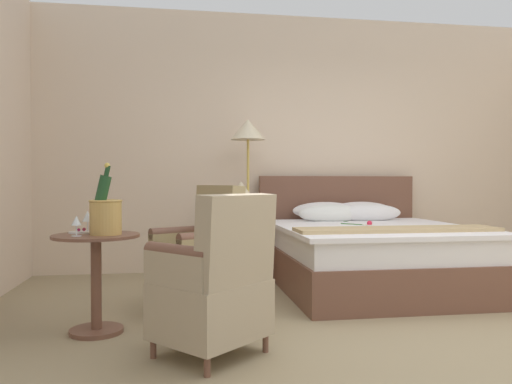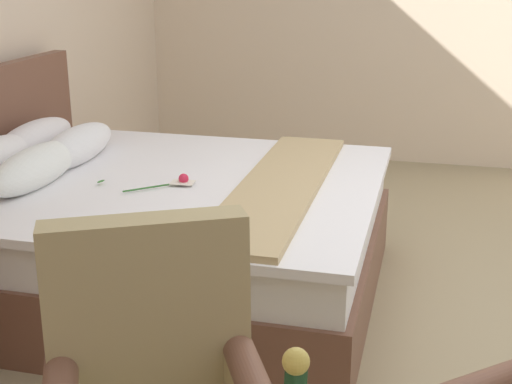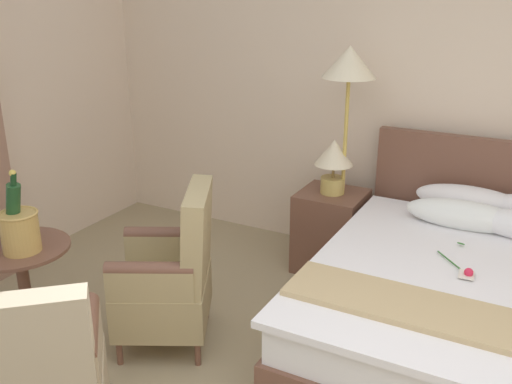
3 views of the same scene
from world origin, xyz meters
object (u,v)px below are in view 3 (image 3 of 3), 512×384
Objects in this scene: side_table_round at (25,288)px; armchair_by_window at (171,277)px; armchair_facing_bed at (38,384)px; champagne_bucket at (19,227)px; floor_lamp_brass at (348,82)px; bed at (479,308)px; nightstand at (330,231)px; wine_glass_near_bucket at (27,218)px; bedside_lamp at (334,159)px; snack_plate at (18,235)px.

armchair_by_window is (0.72, 0.46, 0.04)m from side_table_round.
armchair_facing_bed is at bearing -37.70° from side_table_round.
champagne_bucket is 0.98m from armchair_facing_bed.
floor_lamp_brass is at bearing 56.31° from champagne_bucket.
bed is 3.40× the size of nightstand.
champagne_bucket is 0.23m from wine_glass_near_bucket.
side_table_round is 0.41m from wine_glass_near_bucket.
floor_lamp_brass reaches higher than champagne_bucket.
floor_lamp_brass is 2.26m from wine_glass_near_bucket.
bedside_lamp is 1.50m from armchair_by_window.
bed is 5.18× the size of bedside_lamp.
wine_glass_near_bucket is 0.15× the size of armchair_by_window.
nightstand is 4.25× the size of snack_plate.
side_table_round is at bearing -154.59° from bed.
nightstand is 2.18m from side_table_round.
champagne_bucket is at bearing -143.72° from armchair_by_window.
champagne_bucket reaches higher than bed.
nightstand is (-1.16, 0.68, -0.03)m from bed.
snack_plate is at bearing 140.13° from side_table_round.
bedside_lamp is at bearing 56.10° from side_table_round.
wine_glass_near_bucket reaches higher than nightstand.
bed is at bearing 46.59° from armchair_facing_bed.
nightstand is at bearing 56.10° from side_table_round.
wine_glass_near_bucket is (-1.29, -1.66, -0.11)m from bedside_lamp.
side_table_round is 0.96m from armchair_facing_bed.
snack_plate is (-0.12, 0.10, 0.27)m from side_table_round.
armchair_facing_bed is at bearing -38.01° from snack_plate.
champagne_bucket reaches higher than armchair_by_window.
bed is 2.21× the size of armchair_facing_bed.
side_table_round is 0.67× the size of armchair_by_window.
wine_glass_near_bucket is at bearing 117.99° from side_table_round.
armchair_by_window is (0.84, 0.36, -0.23)m from snack_plate.
wine_glass_near_bucket is (-1.37, -1.67, -0.67)m from floor_lamp_brass.
snack_plate is at bearing 145.91° from champagne_bucket.
bedside_lamp reaches higher than side_table_round.
champagne_bucket is 3.30× the size of snack_plate.
bed is 3.16× the size of side_table_round.
bedside_lamp is at bearing 69.93° from armchair_by_window.
snack_plate is 0.94m from armchair_by_window.
bed is 4.37× the size of champagne_bucket.
champagne_bucket is 0.48× the size of armchair_by_window.
armchair_facing_bed reaches higher than wine_glass_near_bucket.
floor_lamp_brass is at bearing 50.61° from wine_glass_near_bucket.
armchair_by_window is 1.04× the size of armchair_facing_bed.
floor_lamp_brass is 1.70× the size of armchair_by_window.
floor_lamp_brass is at bearing 50.50° from snack_plate.
floor_lamp_brass is 1.78× the size of armchair_facing_bed.
champagne_bucket is (0.06, -0.02, 0.41)m from side_table_round.
floor_lamp_brass is 11.14× the size of wine_glass_near_bucket.
side_table_round is at bearing -123.90° from bedside_lamp.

